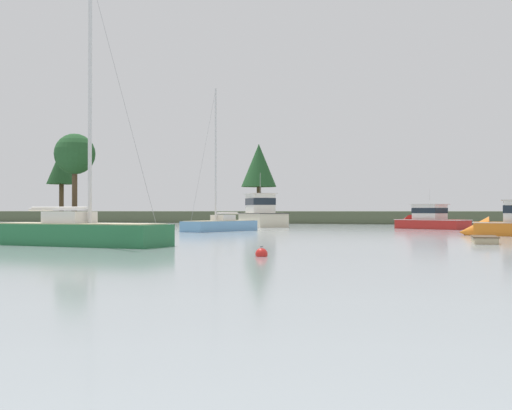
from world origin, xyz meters
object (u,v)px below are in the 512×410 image
object	(u,v)px
sailboat_green	(77,239)
dinghy_yellow	(116,226)
sailboat_skyblue	(220,228)
cruiser_cream	(260,218)
dinghy_sand	(485,241)
mooring_buoy_red	(261,254)
cruiser_red	(425,223)

from	to	relation	value
sailboat_green	dinghy_yellow	size ratio (longest dim) A/B	3.13
sailboat_skyblue	cruiser_cream	bearing A→B (deg)	100.72
dinghy_sand	mooring_buoy_red	xyz separation A→B (m)	(-6.48, -12.33, -0.05)
cruiser_red	mooring_buoy_red	xyz separation A→B (m)	(-0.42, -37.10, -0.42)
dinghy_yellow	cruiser_cream	bearing A→B (deg)	47.21
dinghy_sand	mooring_buoy_red	size ratio (longest dim) A/B	6.22
sailboat_green	dinghy_sand	xyz separation A→B (m)	(16.66, 8.79, -0.15)
dinghy_sand	sailboat_skyblue	bearing A→B (deg)	147.82
sailboat_skyblue	dinghy_yellow	bearing A→B (deg)	158.18
sailboat_skyblue	mooring_buoy_red	size ratio (longest dim) A/B	23.79
sailboat_skyblue	mooring_buoy_red	bearing A→B (deg)	-62.19
dinghy_sand	mooring_buoy_red	world-z (taller)	dinghy_sand
dinghy_sand	cruiser_red	bearing A→B (deg)	103.74
dinghy_yellow	mooring_buoy_red	size ratio (longest dim) A/B	8.61
sailboat_green	cruiser_cream	xyz separation A→B (m)	(-5.72, 36.49, 0.51)
cruiser_cream	dinghy_yellow	xyz separation A→B (m)	(-9.66, -10.43, -0.64)
cruiser_cream	dinghy_sand	size ratio (longest dim) A/B	3.28
sailboat_green	cruiser_red	bearing A→B (deg)	72.48
cruiser_red	mooring_buoy_red	world-z (taller)	cruiser_red
mooring_buoy_red	cruiser_red	bearing A→B (deg)	89.34
sailboat_skyblue	dinghy_sand	bearing A→B (deg)	-32.18
cruiser_red	dinghy_sand	bearing A→B (deg)	-76.26
sailboat_skyblue	cruiser_cream	world-z (taller)	sailboat_skyblue
sailboat_skyblue	cruiser_red	distance (m)	18.34
cruiser_cream	dinghy_yellow	distance (m)	14.23
sailboat_green	dinghy_sand	distance (m)	18.83
cruiser_red	dinghy_yellow	xyz separation A→B (m)	(-25.97, -7.50, -0.35)
dinghy_yellow	mooring_buoy_red	world-z (taller)	dinghy_yellow
sailboat_green	dinghy_yellow	bearing A→B (deg)	120.54
cruiser_cream	cruiser_red	bearing A→B (deg)	-10.18
cruiser_red	sailboat_green	bearing A→B (deg)	-107.52
sailboat_skyblue	dinghy_sand	size ratio (longest dim) A/B	3.83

